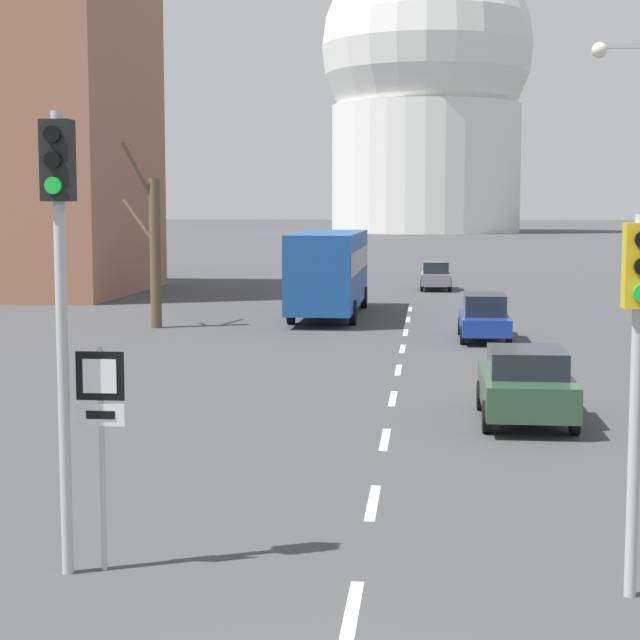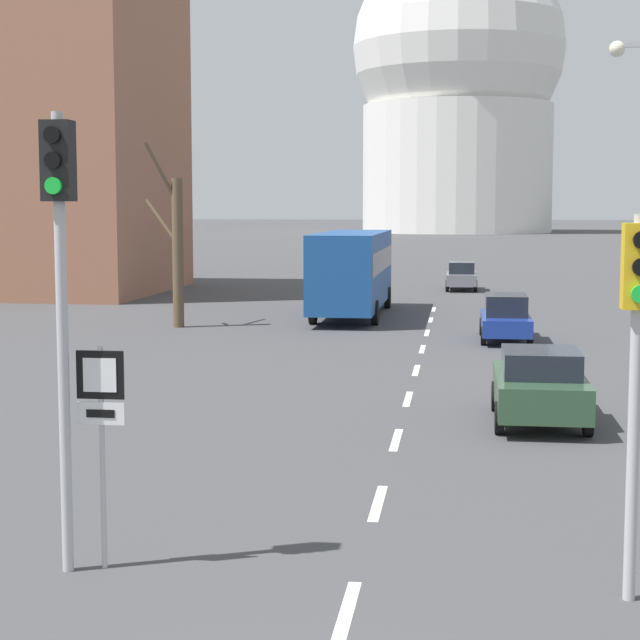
% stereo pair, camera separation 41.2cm
% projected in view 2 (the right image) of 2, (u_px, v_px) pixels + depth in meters
% --- Properties ---
extents(lane_stripe_0, '(0.16, 2.00, 0.01)m').
position_uv_depth(lane_stripe_0, '(346.00, 613.00, 11.86)').
color(lane_stripe_0, silver).
rests_on(lane_stripe_0, ground_plane).
extents(lane_stripe_1, '(0.16, 2.00, 0.01)m').
position_uv_depth(lane_stripe_1, '(378.00, 503.00, 16.30)').
color(lane_stripe_1, silver).
rests_on(lane_stripe_1, ground_plane).
extents(lane_stripe_2, '(0.16, 2.00, 0.01)m').
position_uv_depth(lane_stripe_2, '(396.00, 440.00, 20.73)').
color(lane_stripe_2, silver).
rests_on(lane_stripe_2, ground_plane).
extents(lane_stripe_3, '(0.16, 2.00, 0.01)m').
position_uv_depth(lane_stripe_3, '(408.00, 399.00, 25.17)').
color(lane_stripe_3, silver).
rests_on(lane_stripe_3, ground_plane).
extents(lane_stripe_4, '(0.16, 2.00, 0.01)m').
position_uv_depth(lane_stripe_4, '(416.00, 370.00, 29.61)').
color(lane_stripe_4, silver).
rests_on(lane_stripe_4, ground_plane).
extents(lane_stripe_5, '(0.16, 2.00, 0.01)m').
position_uv_depth(lane_stripe_5, '(422.00, 349.00, 34.04)').
color(lane_stripe_5, silver).
rests_on(lane_stripe_5, ground_plane).
extents(lane_stripe_6, '(0.16, 2.00, 0.01)m').
position_uv_depth(lane_stripe_6, '(427.00, 333.00, 38.48)').
color(lane_stripe_6, silver).
rests_on(lane_stripe_6, ground_plane).
extents(lane_stripe_7, '(0.16, 2.00, 0.01)m').
position_uv_depth(lane_stripe_7, '(431.00, 320.00, 42.91)').
color(lane_stripe_7, silver).
rests_on(lane_stripe_7, ground_plane).
extents(lane_stripe_8, '(0.16, 2.00, 0.01)m').
position_uv_depth(lane_stripe_8, '(434.00, 309.00, 47.35)').
color(lane_stripe_8, silver).
rests_on(lane_stripe_8, ground_plane).
extents(traffic_signal_near_left, '(0.36, 0.34, 5.62)m').
position_uv_depth(traffic_signal_near_left, '(60.00, 257.00, 12.86)').
color(traffic_signal_near_left, '#B2B2B7').
rests_on(traffic_signal_near_left, ground_plane).
extents(traffic_signal_near_right, '(0.36, 0.34, 4.42)m').
position_uv_depth(traffic_signal_near_right, '(637.00, 332.00, 11.96)').
color(traffic_signal_near_right, '#B2B2B7').
rests_on(traffic_signal_near_right, ground_plane).
extents(route_sign_post, '(0.60, 0.08, 2.80)m').
position_uv_depth(route_sign_post, '(101.00, 417.00, 13.17)').
color(route_sign_post, '#B2B2B7').
rests_on(route_sign_post, ground_plane).
extents(sedan_near_left, '(1.68, 4.42, 1.58)m').
position_uv_depth(sedan_near_left, '(506.00, 318.00, 36.16)').
color(sedan_near_left, navy).
rests_on(sedan_near_left, ground_plane).
extents(sedan_near_right, '(1.68, 4.03, 1.55)m').
position_uv_depth(sedan_near_right, '(462.00, 276.00, 58.35)').
color(sedan_near_right, slate).
rests_on(sedan_near_right, ground_plane).
extents(sedan_mid_centre, '(1.90, 4.02, 1.57)m').
position_uv_depth(sedan_mid_centre, '(540.00, 385.00, 22.27)').
color(sedan_mid_centre, '#2D4C33').
rests_on(sedan_mid_centre, ground_plane).
extents(city_bus, '(2.66, 10.80, 3.48)m').
position_uv_depth(city_bus, '(352.00, 267.00, 44.19)').
color(city_bus, '#19478C').
rests_on(city_bus, ground_plane).
extents(bare_tree_left_near, '(1.59, 2.53, 6.93)m').
position_uv_depth(bare_tree_left_near, '(176.00, 246.00, 40.06)').
color(bare_tree_left_near, brown).
rests_on(bare_tree_left_near, ground_plane).
extents(capitol_dome, '(38.42, 38.42, 54.27)m').
position_uv_depth(capitol_dome, '(458.00, 87.00, 194.40)').
color(capitol_dome, silver).
rests_on(capitol_dome, ground_plane).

